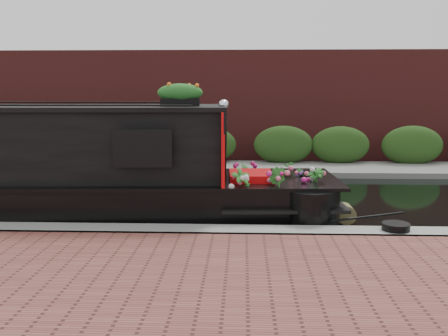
{
  "coord_description": "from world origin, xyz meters",
  "views": [
    {
      "loc": [
        1.05,
        -11.62,
        2.67
      ],
      "look_at": [
        0.62,
        -0.6,
        0.88
      ],
      "focal_mm": 40.0,
      "sensor_mm": 36.0,
      "label": 1
    }
  ],
  "objects": [
    {
      "name": "ground",
      "position": [
        0.0,
        0.0,
        0.0
      ],
      "size": [
        80.0,
        80.0,
        0.0
      ],
      "primitive_type": "plane",
      "color": "black",
      "rests_on": "ground"
    },
    {
      "name": "far_hedge",
      "position": [
        0.0,
        5.1,
        0.0
      ],
      "size": [
        40.0,
        1.1,
        2.8
      ],
      "primitive_type": "cube",
      "color": "#224115",
      "rests_on": "ground"
    },
    {
      "name": "far_bank_path",
      "position": [
        0.0,
        4.2,
        0.0
      ],
      "size": [
        40.0,
        2.4,
        0.34
      ],
      "primitive_type": "cube",
      "color": "slate",
      "rests_on": "ground"
    },
    {
      "name": "coiled_mooring_rope",
      "position": [
        3.67,
        -3.24,
        0.31
      ],
      "size": [
        0.47,
        0.47,
        0.12
      ],
      "primitive_type": "cylinder",
      "color": "black",
      "rests_on": "near_bank_coping"
    },
    {
      "name": "far_brick_wall",
      "position": [
        0.0,
        7.2,
        0.0
      ],
      "size": [
        40.0,
        1.0,
        8.0
      ],
      "primitive_type": "cube",
      "color": "maroon",
      "rests_on": "ground"
    },
    {
      "name": "rope_fender",
      "position": [
        3.08,
        -1.88,
        0.18
      ],
      "size": [
        0.37,
        0.42,
        0.37
      ],
      "primitive_type": "cylinder",
      "rotation": [
        1.57,
        0.0,
        0.0
      ],
      "color": "brown",
      "rests_on": "ground"
    },
    {
      "name": "narrowboat",
      "position": [
        -3.71,
        -1.88,
        0.89
      ],
      "size": [
        12.79,
        2.87,
        2.98
      ],
      "rotation": [
        0.0,
        0.0,
        0.05
      ],
      "color": "black",
      "rests_on": "ground"
    },
    {
      "name": "near_bank_coping",
      "position": [
        0.0,
        -3.3,
        0.0
      ],
      "size": [
        40.0,
        0.6,
        0.5
      ],
      "primitive_type": "cube",
      "color": "gray",
      "rests_on": "ground"
    }
  ]
}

